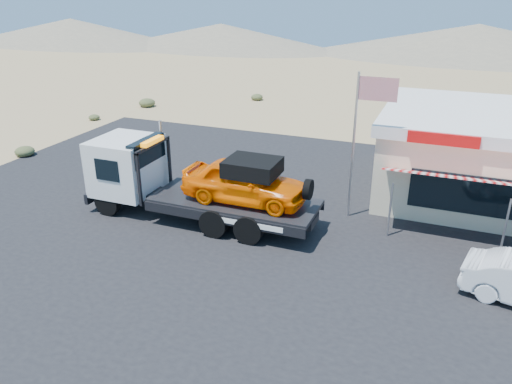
# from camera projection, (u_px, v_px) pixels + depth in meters

# --- Properties ---
(ground) EXTENTS (120.00, 120.00, 0.00)m
(ground) POSITION_uv_depth(u_px,v_px,m) (199.00, 244.00, 18.80)
(ground) COLOR tan
(ground) RESTS_ON ground
(asphalt_lot) EXTENTS (32.00, 24.00, 0.02)m
(asphalt_lot) POSITION_uv_depth(u_px,v_px,m) (276.00, 220.00, 20.69)
(asphalt_lot) COLOR black
(asphalt_lot) RESTS_ON ground
(tow_truck) EXTENTS (9.58, 2.84, 3.20)m
(tow_truck) POSITION_uv_depth(u_px,v_px,m) (194.00, 180.00, 20.24)
(tow_truck) COLOR black
(tow_truck) RESTS_ON asphalt_lot
(jerky_store) EXTENTS (10.40, 9.97, 3.90)m
(jerky_store) POSITION_uv_depth(u_px,v_px,m) (501.00, 156.00, 22.15)
(jerky_store) COLOR beige
(jerky_store) RESTS_ON asphalt_lot
(flagpole) EXTENTS (1.55, 0.10, 6.00)m
(flagpole) POSITION_uv_depth(u_px,v_px,m) (360.00, 130.00, 19.51)
(flagpole) COLOR #99999E
(flagpole) RESTS_ON asphalt_lot
(desert_scrub) EXTENTS (27.00, 35.81, 0.69)m
(desert_scrub) POSITION_uv_depth(u_px,v_px,m) (51.00, 137.00, 30.85)
(desert_scrub) COLOR #3D4424
(desert_scrub) RESTS_ON ground
(distant_hills) EXTENTS (126.00, 48.00, 4.20)m
(distant_hills) POSITION_uv_depth(u_px,v_px,m) (322.00, 39.00, 68.60)
(distant_hills) COLOR #726B59
(distant_hills) RESTS_ON ground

